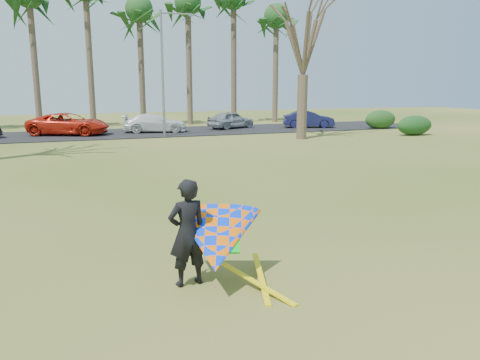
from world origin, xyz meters
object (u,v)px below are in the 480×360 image
object	(u,v)px
car_2	(69,124)
kite_flyer	(213,238)
streetlight	(165,67)
car_5	(309,119)
bare_tree_right	(304,31)
car_3	(155,123)
car_4	(231,120)

from	to	relation	value
car_2	kite_flyer	size ratio (longest dim) A/B	2.20
streetlight	car_2	world-z (taller)	streetlight
car_2	car_5	distance (m)	17.80
bare_tree_right	streetlight	xyz separation A→B (m)	(-7.84, 4.00, -2.10)
car_3	streetlight	bearing A→B (deg)	-164.38
car_4	car_3	bearing A→B (deg)	74.99
car_2	car_5	world-z (taller)	car_2
car_2	streetlight	bearing A→B (deg)	-93.51
bare_tree_right	car_4	distance (m)	9.94
bare_tree_right	car_3	world-z (taller)	bare_tree_right
bare_tree_right	car_3	xyz separation A→B (m)	(-8.10, 6.86, -5.86)
car_5	kite_flyer	distance (m)	30.07
bare_tree_right	streetlight	size ratio (longest dim) A/B	1.15
car_4	streetlight	bearing A→B (deg)	99.69
streetlight	car_4	world-z (taller)	streetlight
bare_tree_right	streetlight	bearing A→B (deg)	152.97
car_2	car_3	distance (m)	5.78
car_4	kite_flyer	size ratio (longest dim) A/B	1.63
car_2	car_4	world-z (taller)	car_2
bare_tree_right	streetlight	world-z (taller)	bare_tree_right
car_3	car_5	bearing A→B (deg)	-82.15
car_2	car_5	bearing A→B (deg)	-69.37
car_5	car_2	bearing A→B (deg)	106.53
car_3	car_5	size ratio (longest dim) A/B	1.13
streetlight	car_5	xyz separation A→B (m)	(11.74, 2.34, -3.75)
bare_tree_right	car_3	bearing A→B (deg)	139.73
bare_tree_right	car_4	xyz separation A→B (m)	(-2.09, 7.77, -5.84)
streetlight	car_2	distance (m)	7.67
car_4	kite_flyer	world-z (taller)	kite_flyer
car_3	car_4	size ratio (longest dim) A/B	1.15
car_3	kite_flyer	distance (m)	26.47
streetlight	car_2	size ratio (longest dim) A/B	1.52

